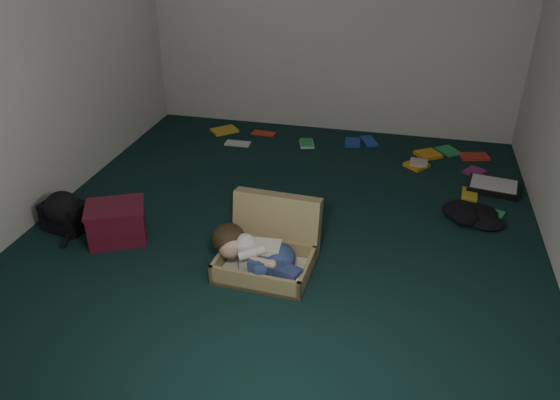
% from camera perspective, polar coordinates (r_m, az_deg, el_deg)
% --- Properties ---
extents(floor, '(4.50, 4.50, 0.00)m').
position_cam_1_polar(floor, '(4.39, 0.46, -3.07)').
color(floor, black).
rests_on(floor, ground).
extents(wall_back, '(4.50, 0.00, 4.50)m').
position_cam_1_polar(wall_back, '(6.02, 5.64, 19.04)').
color(wall_back, silver).
rests_on(wall_back, ground).
extents(wall_front, '(4.50, 0.00, 4.50)m').
position_cam_1_polar(wall_front, '(1.91, -14.88, -4.87)').
color(wall_front, silver).
rests_on(wall_front, ground).
extents(wall_left, '(0.00, 4.50, 4.50)m').
position_cam_1_polar(wall_left, '(4.72, -24.66, 13.84)').
color(wall_left, silver).
rests_on(wall_left, ground).
extents(suitcase, '(0.68, 0.67, 0.48)m').
position_cam_1_polar(suitcase, '(3.93, -1.08, -4.90)').
color(suitcase, '#A08A58').
rests_on(suitcase, floor).
extents(person, '(0.70, 0.36, 0.30)m').
position_cam_1_polar(person, '(3.79, -2.48, -5.60)').
color(person, silver).
rests_on(person, suitcase).
extents(maroon_bin, '(0.54, 0.50, 0.30)m').
position_cam_1_polar(maroon_bin, '(4.37, -16.68, -2.28)').
color(maroon_bin, '#571122').
rests_on(maroon_bin, floor).
extents(backpack, '(0.48, 0.41, 0.25)m').
position_cam_1_polar(backpack, '(4.66, -21.54, -1.47)').
color(backpack, black).
rests_on(backpack, floor).
extents(clothing_pile, '(0.45, 0.38, 0.14)m').
position_cam_1_polar(clothing_pile, '(4.73, 19.72, -1.49)').
color(clothing_pile, black).
rests_on(clothing_pile, floor).
extents(paper_tray, '(0.49, 0.40, 0.06)m').
position_cam_1_polar(paper_tray, '(5.34, 21.40, 1.33)').
color(paper_tray, black).
rests_on(paper_tray, floor).
extents(book_scatter, '(3.04, 1.63, 0.02)m').
position_cam_1_polar(book_scatter, '(5.68, 10.68, 4.40)').
color(book_scatter, gold).
rests_on(book_scatter, floor).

